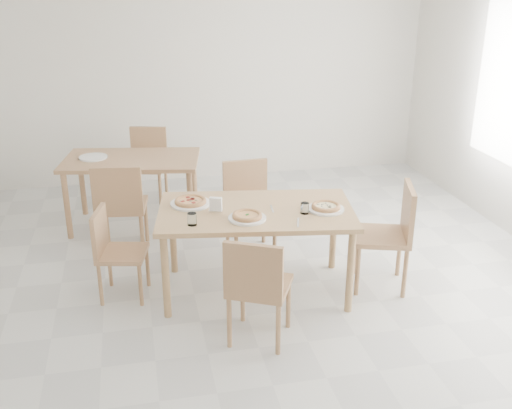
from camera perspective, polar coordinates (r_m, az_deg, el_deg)
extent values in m
plane|color=silver|center=(4.86, -0.84, -10.58)|extent=(7.00, 7.00, 0.00)
plane|color=silver|center=(7.67, -6.15, 12.56)|extent=(6.00, 0.00, 6.00)
cube|color=tan|center=(4.90, 0.00, -0.68)|extent=(1.71, 1.14, 0.04)
cylinder|color=tan|center=(4.73, -8.60, -6.81)|extent=(0.06, 0.06, 0.71)
cylinder|color=tan|center=(4.81, 8.97, -6.34)|extent=(0.06, 0.06, 0.71)
cylinder|color=tan|center=(5.41, -7.93, -2.99)|extent=(0.06, 0.06, 0.71)
cylinder|color=tan|center=(5.48, 7.37, -2.64)|extent=(0.06, 0.06, 0.71)
cube|color=tan|center=(4.40, 0.36, -7.76)|extent=(0.57, 0.57, 0.04)
cube|color=tan|center=(4.13, -0.28, -6.34)|extent=(0.40, 0.22, 0.40)
cylinder|color=tan|center=(4.63, 3.10, -9.40)|extent=(0.04, 0.04, 0.41)
cylinder|color=tan|center=(4.70, -1.27, -8.85)|extent=(0.04, 0.04, 0.41)
cylinder|color=tan|center=(4.33, 2.13, -11.80)|extent=(0.04, 0.04, 0.41)
cylinder|color=tan|center=(4.41, -2.56, -11.15)|extent=(0.04, 0.04, 0.41)
cube|color=tan|center=(5.69, -0.54, -0.51)|extent=(0.46, 0.46, 0.04)
cube|color=tan|center=(5.79, -1.05, 2.29)|extent=(0.44, 0.07, 0.41)
cylinder|color=tan|center=(5.58, -1.90, -3.61)|extent=(0.04, 0.04, 0.42)
cylinder|color=tan|center=(5.67, 1.78, -3.19)|extent=(0.04, 0.04, 0.42)
cylinder|color=tan|center=(5.91, -2.75, -2.13)|extent=(0.04, 0.04, 0.42)
cylinder|color=tan|center=(6.00, 0.74, -1.75)|extent=(0.04, 0.04, 0.42)
cube|color=tan|center=(5.08, -12.59, -4.58)|extent=(0.46, 0.46, 0.04)
cube|color=tan|center=(5.04, -14.69, -2.49)|extent=(0.12, 0.38, 0.36)
cylinder|color=tan|center=(5.00, -10.95, -7.55)|extent=(0.03, 0.03, 0.37)
cylinder|color=tan|center=(5.28, -10.29, -5.83)|extent=(0.03, 0.03, 0.37)
cylinder|color=tan|center=(5.07, -14.61, -7.43)|extent=(0.03, 0.03, 0.37)
cylinder|color=tan|center=(5.35, -13.76, -5.74)|extent=(0.03, 0.03, 0.37)
cube|color=tan|center=(5.20, 11.83, -2.98)|extent=(0.57, 0.57, 0.04)
cube|color=tan|center=(5.14, 14.31, -0.62)|extent=(0.18, 0.45, 0.43)
cylinder|color=tan|center=(5.46, 9.40, -4.39)|extent=(0.04, 0.04, 0.44)
cylinder|color=tan|center=(5.11, 9.64, -6.30)|extent=(0.04, 0.04, 0.44)
cylinder|color=tan|center=(5.50, 13.47, -4.51)|extent=(0.04, 0.04, 0.44)
cylinder|color=tan|center=(5.16, 13.99, -6.40)|extent=(0.04, 0.04, 0.44)
cylinder|color=white|center=(4.70, -0.84, -1.31)|extent=(0.30, 0.30, 0.02)
cylinder|color=white|center=(4.91, 6.67, -0.42)|extent=(0.30, 0.30, 0.02)
cylinder|color=white|center=(5.02, -6.25, 0.09)|extent=(0.34, 0.34, 0.02)
cylinder|color=#E0AC69|center=(4.69, -0.84, -1.14)|extent=(0.31, 0.31, 0.01)
torus|color=#E0AC69|center=(4.69, -0.84, -1.03)|extent=(0.31, 0.31, 0.03)
cylinder|color=#BF6421|center=(4.69, -0.84, -1.04)|extent=(0.23, 0.23, 0.01)
ellipsoid|color=#1C5F15|center=(4.69, -0.84, -0.96)|extent=(0.05, 0.05, 0.01)
cylinder|color=#E0AC69|center=(4.91, 6.67, -0.26)|extent=(0.28, 0.28, 0.01)
torus|color=#E0AC69|center=(4.90, 6.68, -0.15)|extent=(0.28, 0.28, 0.03)
cylinder|color=beige|center=(4.90, 6.68, -0.16)|extent=(0.21, 0.21, 0.01)
cylinder|color=#E0AC69|center=(5.01, -6.26, 0.25)|extent=(0.34, 0.34, 0.01)
torus|color=#E0AC69|center=(5.01, -6.26, 0.36)|extent=(0.35, 0.35, 0.03)
cylinder|color=#BF6421|center=(5.01, -6.26, 0.35)|extent=(0.27, 0.27, 0.01)
cylinder|color=white|center=(4.61, -6.11, -1.40)|extent=(0.07, 0.07, 0.10)
cylinder|color=white|center=(4.81, 4.66, -0.35)|extent=(0.07, 0.07, 0.09)
cube|color=silver|center=(4.85, -3.84, -0.62)|extent=(0.12, 0.09, 0.01)
cube|color=white|center=(4.83, -3.86, 0.06)|extent=(0.11, 0.07, 0.11)
cube|color=silver|center=(4.90, 1.54, -0.42)|extent=(0.03, 0.17, 0.01)
cube|color=silver|center=(4.64, 4.03, -1.74)|extent=(0.07, 0.18, 0.01)
cube|color=tan|center=(6.37, -11.80, 4.16)|extent=(1.50, 1.02, 0.04)
cylinder|color=tan|center=(6.33, -17.56, -0.13)|extent=(0.06, 0.06, 0.71)
cylinder|color=tan|center=(6.11, -6.27, 0.02)|extent=(0.06, 0.06, 0.71)
cylinder|color=tan|center=(6.92, -16.22, 1.86)|extent=(0.06, 0.06, 0.71)
cylinder|color=tan|center=(6.72, -5.90, 2.05)|extent=(0.06, 0.06, 0.71)
cube|color=tan|center=(5.87, -12.65, -0.12)|extent=(0.51, 0.51, 0.04)
cube|color=tan|center=(5.60, -13.11, 1.37)|extent=(0.46, 0.10, 0.43)
cylinder|color=tan|center=(6.12, -10.42, -1.52)|extent=(0.04, 0.04, 0.44)
cylinder|color=tan|center=(6.18, -14.03, -1.61)|extent=(0.04, 0.04, 0.44)
cylinder|color=tan|center=(5.76, -10.78, -3.04)|extent=(0.04, 0.04, 0.44)
cylinder|color=tan|center=(5.82, -14.60, -3.12)|extent=(0.04, 0.04, 0.44)
cube|color=tan|center=(7.08, -10.39, 3.54)|extent=(0.52, 0.52, 0.04)
cube|color=tan|center=(7.20, -10.18, 5.72)|extent=(0.42, 0.15, 0.41)
cylinder|color=tan|center=(7.03, -12.03, 1.31)|extent=(0.04, 0.04, 0.42)
cylinder|color=tan|center=(6.95, -9.10, 1.28)|extent=(0.04, 0.04, 0.42)
cylinder|color=tan|center=(7.36, -11.36, 2.30)|extent=(0.04, 0.04, 0.42)
cylinder|color=tan|center=(7.29, -8.56, 2.28)|extent=(0.04, 0.04, 0.42)
cylinder|color=white|center=(6.46, -15.25, 4.36)|extent=(0.29, 0.29, 0.02)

